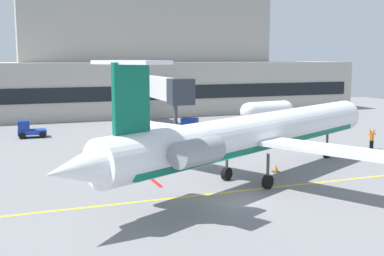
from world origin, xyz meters
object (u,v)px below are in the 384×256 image
(marshaller, at_px, (372,139))
(fuel_tank, at_px, (267,110))
(regional_jet, at_px, (255,134))
(baggage_tug, at_px, (29,130))
(pushback_tractor, at_px, (189,131))

(marshaller, bearing_deg, fuel_tank, 88.09)
(regional_jet, xyz_separation_m, fuel_tank, (16.60, 27.51, -1.81))
(baggage_tug, relative_size, pushback_tractor, 0.77)
(baggage_tug, bearing_deg, regional_jet, -61.68)
(regional_jet, height_order, marshaller, regional_jet)
(marshaller, bearing_deg, pushback_tractor, 143.31)
(baggage_tug, relative_size, marshaller, 1.53)
(pushback_tractor, bearing_deg, baggage_tug, 153.01)
(regional_jet, height_order, fuel_tank, regional_jet)
(regional_jet, xyz_separation_m, marshaller, (15.91, 6.79, -2.35))
(fuel_tank, relative_size, marshaller, 4.30)
(regional_jet, relative_size, marshaller, 15.57)
(baggage_tug, xyz_separation_m, marshaller, (29.45, -18.34, 0.13))
(regional_jet, height_order, baggage_tug, regional_jet)
(fuel_tank, bearing_deg, baggage_tug, -175.50)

